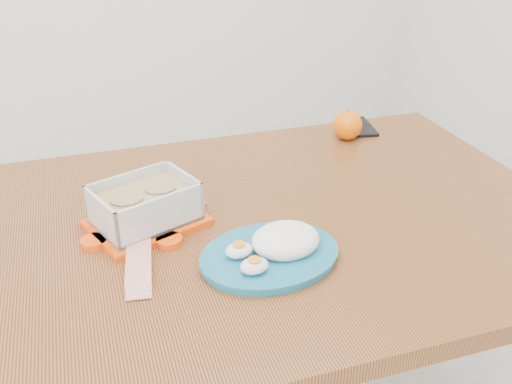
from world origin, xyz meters
name	(u,v)px	position (x,y,z in m)	size (l,w,h in m)	color
dining_table	(256,253)	(0.01, -0.06, 0.66)	(1.40, 1.01, 0.75)	brown
food_container	(145,206)	(-0.21, 0.00, 0.80)	(0.25, 0.21, 0.09)	#FB4807
orange_fruit	(347,125)	(0.40, 0.22, 0.79)	(0.08, 0.08, 0.08)	orange
rice_plate	(275,248)	(-0.02, -0.21, 0.77)	(0.26, 0.26, 0.07)	#186687
candy_bar	(139,259)	(-0.25, -0.12, 0.76)	(0.18, 0.05, 0.02)	red
smartphone	(359,127)	(0.48, 0.27, 0.75)	(0.07, 0.14, 0.01)	black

